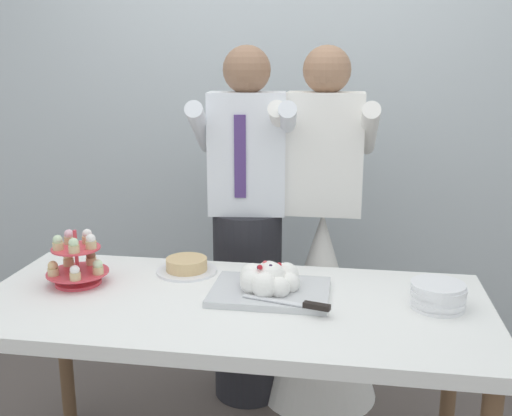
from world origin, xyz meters
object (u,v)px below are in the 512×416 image
at_px(dessert_table, 231,320).
at_px(round_cake, 187,266).
at_px(main_cake_tray, 269,283).
at_px(cupcake_stand, 77,262).
at_px(person_groom, 247,248).
at_px(person_bride, 321,281).
at_px(plate_stack, 438,295).

height_order(dessert_table, round_cake, round_cake).
xyz_separation_m(dessert_table, main_cake_tray, (0.13, 0.07, 0.12)).
distance_m(cupcake_stand, person_groom, 0.83).
height_order(main_cake_tray, person_bride, person_bride).
distance_m(main_cake_tray, round_cake, 0.40).
bearing_deg(plate_stack, dessert_table, -175.82).
bearing_deg(person_groom, dessert_table, -84.73).
bearing_deg(cupcake_stand, person_groom, 49.30).
height_order(cupcake_stand, person_bride, person_bride).
distance_m(main_cake_tray, person_bride, 0.72).
bearing_deg(round_cake, cupcake_stand, -153.12).
bearing_deg(dessert_table, person_bride, 69.27).
distance_m(round_cake, person_bride, 0.74).
bearing_deg(round_cake, person_bride, 43.61).
xyz_separation_m(dessert_table, plate_stack, (0.71, 0.05, 0.12)).
height_order(dessert_table, person_groom, person_groom).
xyz_separation_m(round_cake, person_bride, (0.51, 0.49, -0.22)).
distance_m(plate_stack, person_bride, 0.84).
relative_size(dessert_table, plate_stack, 9.53).
relative_size(main_cake_tray, person_groom, 0.26).
xyz_separation_m(cupcake_stand, round_cake, (0.37, 0.19, -0.06)).
bearing_deg(round_cake, person_groom, 69.00).
bearing_deg(main_cake_tray, round_cake, 153.32).
relative_size(cupcake_stand, plate_stack, 1.22).
bearing_deg(round_cake, main_cake_tray, -26.68).
bearing_deg(dessert_table, main_cake_tray, 30.43).
bearing_deg(main_cake_tray, person_groom, 107.02).
height_order(cupcake_stand, person_groom, person_groom).
relative_size(dessert_table, main_cake_tray, 4.17).
height_order(main_cake_tray, round_cake, main_cake_tray).
distance_m(dessert_table, person_groom, 0.69).
height_order(plate_stack, round_cake, plate_stack).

